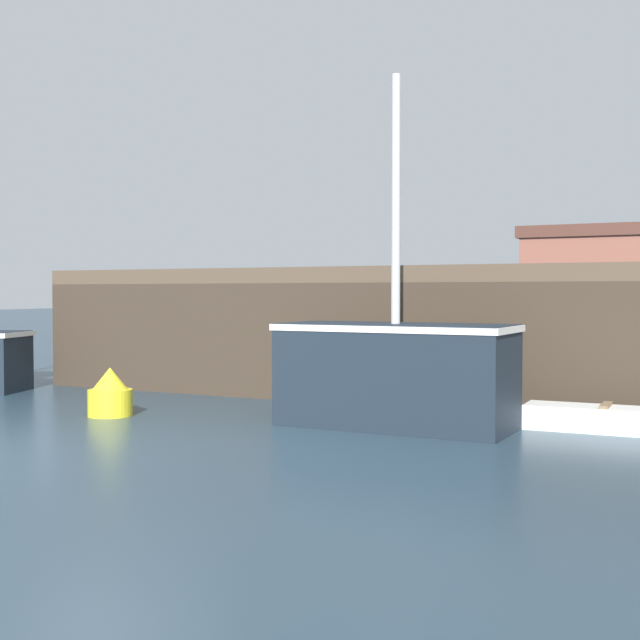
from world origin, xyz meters
TOP-DOWN VIEW (x-y plane):
  - ground at (0.00, 0.00)m, footprint 120.00×160.00m
  - pier at (2.58, 8.06)m, footprint 14.91×8.72m
  - fishing_boat_near_right at (2.52, 2.75)m, footprint 2.98×1.27m
  - rowboat at (4.94, 3.58)m, footprint 1.92×0.60m
  - warehouse at (2.07, 30.90)m, footprint 8.39×5.63m
  - mooring_buoy_foreground at (-1.35, 1.91)m, footprint 0.61×0.61m

SIDE VIEW (x-z plane):
  - ground at x=0.00m, z-range -0.10..0.00m
  - rowboat at x=4.94m, z-range -0.02..0.33m
  - mooring_buoy_foreground at x=-1.35m, z-range -0.04..0.63m
  - fishing_boat_near_right at x=2.52m, z-range -1.50..2.91m
  - pier at x=2.58m, z-range 0.72..2.81m
  - warehouse at x=2.07m, z-range 0.02..4.50m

